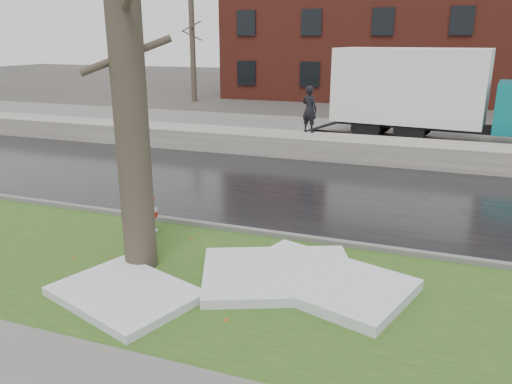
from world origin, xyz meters
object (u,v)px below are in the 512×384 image
(worker, at_px, (309,109))
(box_truck, at_px, (440,94))
(fire_hydrant, at_px, (149,213))
(tree, at_px, (127,60))

(worker, bearing_deg, box_truck, -120.44)
(fire_hydrant, distance_m, tree, 3.55)
(fire_hydrant, bearing_deg, worker, 94.00)
(tree, relative_size, worker, 4.32)
(tree, bearing_deg, worker, 87.72)
(box_truck, relative_size, worker, 6.67)
(fire_hydrant, bearing_deg, box_truck, 77.28)
(fire_hydrant, xyz_separation_m, worker, (1.12, 9.05, 1.08))
(fire_hydrant, height_order, box_truck, box_truck)
(fire_hydrant, relative_size, tree, 0.12)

